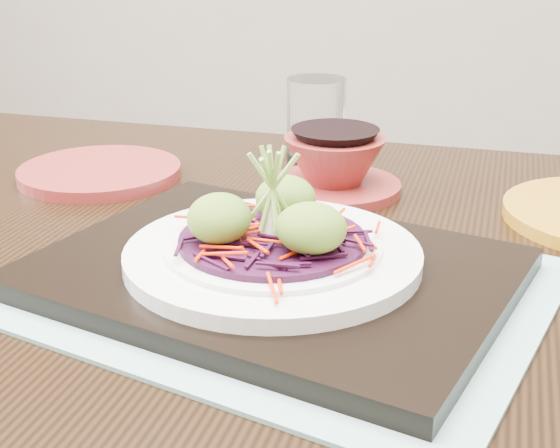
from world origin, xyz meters
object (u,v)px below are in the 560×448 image
(dining_table, at_px, (301,376))
(terracotta_side_plate, at_px, (100,172))
(serving_tray, at_px, (273,272))
(water_glass, at_px, (316,120))
(white_plate, at_px, (273,254))
(terracotta_bowl_set, at_px, (334,168))

(dining_table, height_order, terracotta_side_plate, terracotta_side_plate)
(serving_tray, height_order, water_glass, water_glass)
(white_plate, bearing_deg, dining_table, 67.36)
(dining_table, distance_m, white_plate, 0.14)
(terracotta_side_plate, bearing_deg, white_plate, -38.25)
(terracotta_side_plate, bearing_deg, dining_table, -31.92)
(terracotta_side_plate, relative_size, terracotta_bowl_set, 1.03)
(serving_tray, xyz_separation_m, terracotta_side_plate, (-0.27, 0.21, -0.01))
(serving_tray, relative_size, water_glass, 3.62)
(terracotta_bowl_set, bearing_deg, serving_tray, -89.02)
(water_glass, bearing_deg, terracotta_side_plate, -148.44)
(white_plate, height_order, terracotta_side_plate, white_plate)
(dining_table, height_order, serving_tray, serving_tray)
(terracotta_side_plate, relative_size, water_glass, 1.83)
(dining_table, bearing_deg, water_glass, 101.94)
(serving_tray, xyz_separation_m, terracotta_bowl_set, (-0.00, 0.24, 0.02))
(serving_tray, distance_m, terracotta_side_plate, 0.34)
(terracotta_side_plate, bearing_deg, water_glass, 31.56)
(serving_tray, distance_m, white_plate, 0.02)
(white_plate, height_order, terracotta_bowl_set, terracotta_bowl_set)
(white_plate, bearing_deg, serving_tray, 153.43)
(dining_table, relative_size, water_glass, 12.62)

